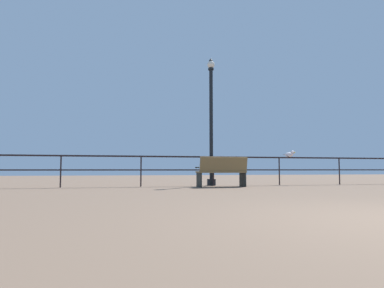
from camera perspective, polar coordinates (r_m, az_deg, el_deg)
pier_railing at (r=11.55m, az=3.57°, el=-3.27°), size 24.13×0.05×0.99m
bench_near_left at (r=10.77m, az=5.04°, el=-4.37°), size 1.57×0.74×0.93m
lamppost_center at (r=11.90m, az=3.19°, el=3.80°), size 0.30×0.30×4.43m
seagull_on_rail at (r=12.65m, az=15.89°, el=-1.63°), size 0.33×0.40×0.22m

